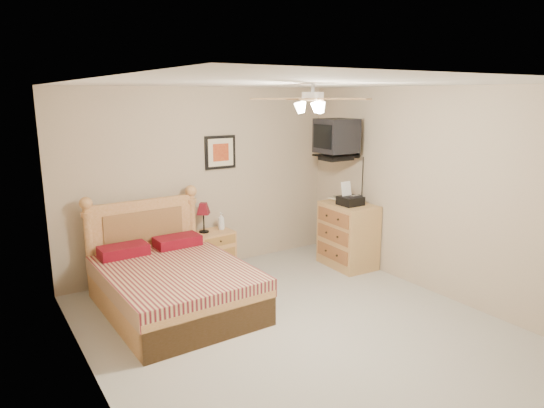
{
  "coord_description": "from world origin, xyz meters",
  "views": [
    {
      "loc": [
        -2.74,
        -3.79,
        2.39
      ],
      "look_at": [
        0.27,
        0.9,
        1.14
      ],
      "focal_mm": 32.0,
      "sensor_mm": 36.0,
      "label": 1
    }
  ],
  "objects": [
    {
      "name": "floor",
      "position": [
        0.0,
        0.0,
        0.0
      ],
      "size": [
        4.5,
        4.5,
        0.0
      ],
      "primitive_type": "plane",
      "color": "#9E9A8F",
      "rests_on": "ground"
    },
    {
      "name": "ceiling",
      "position": [
        0.0,
        0.0,
        2.5
      ],
      "size": [
        4.0,
        4.5,
        0.04
      ],
      "primitive_type": "cube",
      "color": "white",
      "rests_on": "ground"
    },
    {
      "name": "wall_back",
      "position": [
        0.0,
        2.25,
        1.25
      ],
      "size": [
        4.0,
        0.04,
        2.5
      ],
      "primitive_type": "cube",
      "color": "tan",
      "rests_on": "ground"
    },
    {
      "name": "wall_front",
      "position": [
        0.0,
        -2.25,
        1.25
      ],
      "size": [
        4.0,
        0.04,
        2.5
      ],
      "primitive_type": "cube",
      "color": "tan",
      "rests_on": "ground"
    },
    {
      "name": "wall_left",
      "position": [
        -2.0,
        0.0,
        1.25
      ],
      "size": [
        0.04,
        4.5,
        2.5
      ],
      "primitive_type": "cube",
      "color": "tan",
      "rests_on": "ground"
    },
    {
      "name": "wall_right",
      "position": [
        2.0,
        0.0,
        1.25
      ],
      "size": [
        0.04,
        4.5,
        2.5
      ],
      "primitive_type": "cube",
      "color": "tan",
      "rests_on": "ground"
    },
    {
      "name": "bed",
      "position": [
        -0.89,
        1.12,
        0.62
      ],
      "size": [
        1.5,
        1.94,
        1.23
      ],
      "primitive_type": null,
      "rotation": [
        0.0,
        0.0,
        0.03
      ],
      "color": "#B87C3A",
      "rests_on": "ground"
    },
    {
      "name": "nightstand",
      "position": [
        0.01,
        2.0,
        0.29
      ],
      "size": [
        0.57,
        0.45,
        0.57
      ],
      "primitive_type": "cube",
      "rotation": [
        0.0,
        0.0,
        0.1
      ],
      "color": "#C27D51",
      "rests_on": "ground"
    },
    {
      "name": "table_lamp",
      "position": [
        -0.1,
        2.04,
        0.78
      ],
      "size": [
        0.25,
        0.25,
        0.41
      ],
      "primitive_type": null,
      "rotation": [
        0.0,
        0.0,
        0.12
      ],
      "color": "#600D18",
      "rests_on": "nightstand"
    },
    {
      "name": "lotion_bottle",
      "position": [
        0.16,
        2.03,
        0.69
      ],
      "size": [
        0.11,
        0.11,
        0.24
      ],
      "primitive_type": "imported",
      "rotation": [
        0.0,
        0.0,
        0.18
      ],
      "color": "white",
      "rests_on": "nightstand"
    },
    {
      "name": "framed_picture",
      "position": [
        0.27,
        2.23,
        1.62
      ],
      "size": [
        0.46,
        0.04,
        0.46
      ],
      "primitive_type": "cube",
      "color": "black",
      "rests_on": "wall_back"
    },
    {
      "name": "dresser",
      "position": [
        1.73,
        1.18,
        0.45
      ],
      "size": [
        0.57,
        0.79,
        0.91
      ],
      "primitive_type": "cube",
      "rotation": [
        0.0,
        0.0,
        -0.04
      ],
      "color": "#AC7A4A",
      "rests_on": "ground"
    },
    {
      "name": "fax_machine",
      "position": [
        1.69,
        1.12,
        1.07
      ],
      "size": [
        0.3,
        0.32,
        0.31
      ],
      "primitive_type": null,
      "rotation": [
        0.0,
        0.0,
        -0.0
      ],
      "color": "black",
      "rests_on": "dresser"
    },
    {
      "name": "magazine_lower",
      "position": [
        1.69,
        1.44,
        0.92
      ],
      "size": [
        0.24,
        0.31,
        0.03
      ],
      "primitive_type": "imported",
      "rotation": [
        0.0,
        0.0,
        0.08
      ],
      "color": "beige",
      "rests_on": "dresser"
    },
    {
      "name": "magazine_upper",
      "position": [
        1.73,
        1.45,
        0.95
      ],
      "size": [
        0.26,
        0.3,
        0.02
      ],
      "primitive_type": "imported",
      "rotation": [
        0.0,
        0.0,
        -0.29
      ],
      "color": "gray",
      "rests_on": "magazine_lower"
    },
    {
      "name": "wall_tv",
      "position": [
        1.75,
        1.34,
        1.81
      ],
      "size": [
        0.56,
        0.46,
        0.58
      ],
      "primitive_type": null,
      "color": "black",
      "rests_on": "wall_right"
    },
    {
      "name": "ceiling_fan",
      "position": [
        0.0,
        -0.2,
        2.36
      ],
      "size": [
        1.14,
        1.14,
        0.28
      ],
      "primitive_type": null,
      "color": "white",
      "rests_on": "ceiling"
    }
  ]
}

